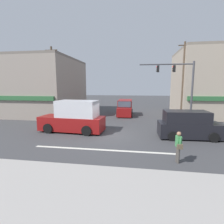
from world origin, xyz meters
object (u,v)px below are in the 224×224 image
Objects in this scene: traffic_light_mast at (181,84)px; van_parked_curbside at (188,125)px; utility_pole_near_left at (53,83)px; utility_pole_far_right at (183,80)px; box_truck_crossing_leftbound at (74,118)px; van_waiting_far at (125,108)px; pedestrian_foreground_with_bag at (178,145)px.

traffic_light_mast is 4.44m from van_parked_curbside.
utility_pole_near_left is 0.93× the size of utility_pole_far_right.
box_truck_crossing_leftbound is 10.04m from van_waiting_far.
utility_pole_far_right is 1.93× the size of van_waiting_far.
box_truck_crossing_leftbound is at bearing 145.87° from pedestrian_foreground_with_bag.
box_truck_crossing_leftbound is at bearing -48.10° from utility_pole_near_left.
van_waiting_far is at bearing 120.05° from van_parked_curbside.
utility_pole_near_left is at bearing 140.16° from pedestrian_foreground_with_bag.
van_waiting_far is 15.04m from pedestrian_foreground_with_bag.
box_truck_crossing_leftbound is 3.43× the size of pedestrian_foreground_with_bag.
pedestrian_foreground_with_bag is at bearing -102.48° from traffic_light_mast.
box_truck_crossing_leftbound is 9.38m from van_parked_curbside.
traffic_light_mast is at bearing 77.52° from pedestrian_foreground_with_bag.
utility_pole_near_left reaches higher than van_parked_curbside.
traffic_light_mast is 10.19m from box_truck_crossing_leftbound.
utility_pole_near_left is 1.79× the size of van_parked_curbside.
box_truck_crossing_leftbound is 1.23× the size of van_waiting_far.
utility_pole_near_left is 15.10m from utility_pole_far_right.
utility_pole_far_right is at bearing 75.68° from traffic_light_mast.
utility_pole_far_right reaches higher than box_truck_crossing_leftbound.
traffic_light_mast is (13.67, -2.10, -0.16)m from utility_pole_near_left.
utility_pole_near_left is 1.35× the size of traffic_light_mast.
van_waiting_far is (3.71, 9.32, -0.25)m from box_truck_crossing_leftbound.
traffic_light_mast is at bearing 15.83° from box_truck_crossing_leftbound.
utility_pole_near_left reaches higher than box_truck_crossing_leftbound.
utility_pole_far_right is 1.45× the size of traffic_light_mast.
utility_pole_far_right is 8.70m from van_parked_curbside.
utility_pole_far_right is 5.36× the size of pedestrian_foreground_with_bag.
box_truck_crossing_leftbound is (-9.39, -2.66, -2.92)m from traffic_light_mast.
box_truck_crossing_leftbound is at bearing -145.18° from utility_pole_far_right.
box_truck_crossing_leftbound is (4.28, -4.77, -3.08)m from utility_pole_near_left.
traffic_light_mast is 1.33× the size of van_parked_curbside.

